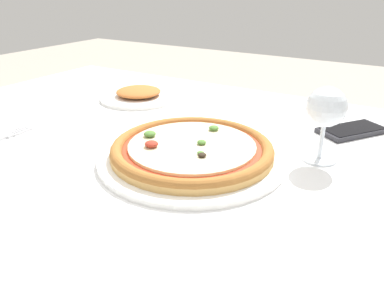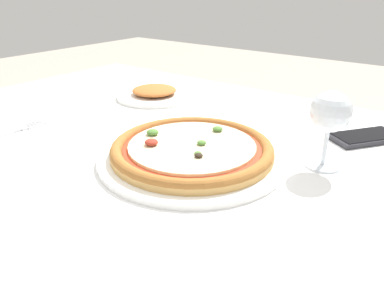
% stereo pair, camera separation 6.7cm
% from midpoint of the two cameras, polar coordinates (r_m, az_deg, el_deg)
% --- Properties ---
extents(dining_table, '(1.16, 1.02, 0.74)m').
position_cam_midpoint_polar(dining_table, '(0.82, -13.62, -5.47)').
color(dining_table, '#997047').
rests_on(dining_table, ground_plane).
extents(pizza_plate, '(0.34, 0.34, 0.04)m').
position_cam_midpoint_polar(pizza_plate, '(0.68, -2.85, -1.09)').
color(pizza_plate, white).
rests_on(pizza_plate, dining_table).
extents(wine_glass_far_left, '(0.07, 0.07, 0.14)m').
position_cam_midpoint_polar(wine_glass_far_left, '(0.68, 17.13, 4.99)').
color(wine_glass_far_left, silver).
rests_on(wine_glass_far_left, dining_table).
extents(cell_phone, '(0.14, 0.16, 0.01)m').
position_cam_midpoint_polar(cell_phone, '(0.86, 21.19, 1.92)').
color(cell_phone, '#232328').
rests_on(cell_phone, dining_table).
extents(side_plate, '(0.21, 0.21, 0.03)m').
position_cam_midpoint_polar(side_plate, '(1.05, -9.97, 7.36)').
color(side_plate, white).
rests_on(side_plate, dining_table).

